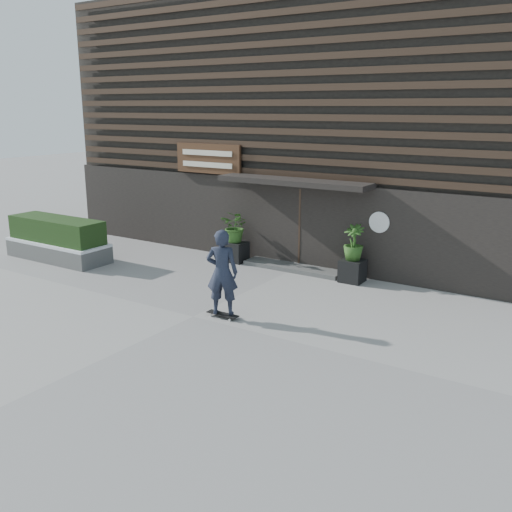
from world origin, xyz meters
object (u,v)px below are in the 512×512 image
Objects in this scene: planter_pot_right at (352,271)px; raised_bed at (59,251)px; skateboarder at (222,273)px; planter_pot_left at (236,252)px.

raised_bed is at bearing -162.12° from planter_pot_right.
planter_pot_right is 4.36m from skateboarder.
planter_pot_left is 0.17× the size of raised_bed.
skateboarder is (7.24, -1.34, 0.80)m from raised_bed.
planter_pot_left is 0.30× the size of skateboarder.
planter_pot_right is 0.17× the size of raised_bed.
planter_pot_left is 1.00× the size of planter_pot_right.
skateboarder reaches higher than raised_bed.
planter_pot_left is at bearing 121.40° from skateboarder.
planter_pot_right is at bearing 17.88° from raised_bed.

